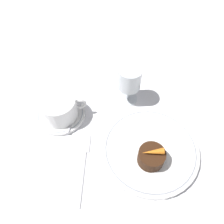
% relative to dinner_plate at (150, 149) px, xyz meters
% --- Properties ---
extents(ground_plane, '(3.00, 3.00, 0.00)m').
position_rel_dinner_plate_xyz_m(ground_plane, '(-0.02, 0.03, -0.01)').
color(ground_plane, white).
extents(dinner_plate, '(0.25, 0.25, 0.01)m').
position_rel_dinner_plate_xyz_m(dinner_plate, '(0.00, 0.00, 0.00)').
color(dinner_plate, white).
rests_on(dinner_plate, ground_plane).
extents(saucer, '(0.14, 0.14, 0.01)m').
position_rel_dinner_plate_xyz_m(saucer, '(-0.22, 0.15, -0.00)').
color(saucer, white).
rests_on(saucer, ground_plane).
extents(coffee_cup, '(0.12, 0.10, 0.06)m').
position_rel_dinner_plate_xyz_m(coffee_cup, '(-0.22, 0.15, 0.04)').
color(coffee_cup, white).
rests_on(coffee_cup, saucer).
extents(spoon, '(0.05, 0.11, 0.00)m').
position_rel_dinner_plate_xyz_m(spoon, '(-0.18, 0.15, 0.00)').
color(spoon, silver).
rests_on(spoon, saucer).
extents(wine_glass, '(0.06, 0.06, 0.12)m').
position_rel_dinner_plate_xyz_m(wine_glass, '(-0.02, 0.18, 0.07)').
color(wine_glass, silver).
rests_on(wine_glass, ground_plane).
extents(fork, '(0.05, 0.18, 0.01)m').
position_rel_dinner_plate_xyz_m(fork, '(-0.17, 0.00, -0.01)').
color(fork, silver).
rests_on(fork, ground_plane).
extents(dessert_cake, '(0.06, 0.06, 0.04)m').
position_rel_dinner_plate_xyz_m(dessert_cake, '(-0.01, -0.03, 0.03)').
color(dessert_cake, '#381E0F').
rests_on(dessert_cake, dinner_plate).
extents(carrot_garnish, '(0.05, 0.02, 0.02)m').
position_rel_dinner_plate_xyz_m(carrot_garnish, '(-0.01, -0.03, 0.05)').
color(carrot_garnish, orange).
rests_on(carrot_garnish, dessert_cake).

